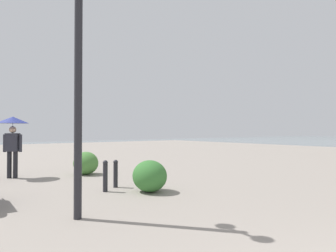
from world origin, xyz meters
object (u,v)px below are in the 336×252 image
(lamppost, at_px, (78,56))
(bollard_near, at_px, (105,175))
(pedestrian, at_px, (13,130))
(bollard_mid, at_px, (116,173))

(lamppost, xyz_separation_m, bollard_near, (1.78, -1.36, -2.50))
(pedestrian, bearing_deg, bollard_mid, -149.93)
(lamppost, relative_size, pedestrian, 2.19)
(lamppost, bearing_deg, bollard_mid, -40.74)
(bollard_near, relative_size, bollard_mid, 1.06)
(pedestrian, height_order, bollard_near, pedestrian)
(lamppost, relative_size, bollard_mid, 5.84)
(pedestrian, xyz_separation_m, bollard_mid, (-3.45, -2.00, -1.20))
(bollard_near, distance_m, bollard_mid, 0.58)
(lamppost, height_order, pedestrian, lamppost)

